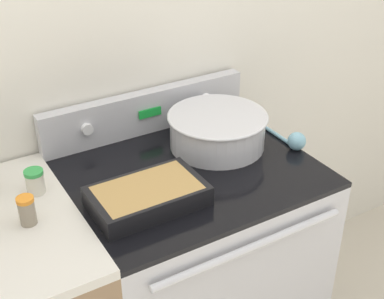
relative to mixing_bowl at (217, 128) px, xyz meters
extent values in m
cube|color=silver|center=(-0.16, 0.29, 0.22)|extent=(8.00, 0.05, 2.50)
cube|color=#BCBCC1|center=(-0.16, -0.08, -0.56)|extent=(0.82, 0.69, 0.94)
cube|color=black|center=(-0.16, -0.08, -0.08)|extent=(0.82, 0.69, 0.02)
cylinder|color=silver|center=(-0.16, -0.44, -0.15)|extent=(0.67, 0.02, 0.02)
cube|color=#BCBCC1|center=(-0.16, 0.23, 0.01)|extent=(0.82, 0.05, 0.16)
cylinder|color=white|center=(-0.41, 0.20, 0.02)|extent=(0.04, 0.02, 0.04)
cylinder|color=white|center=(0.08, 0.20, 0.02)|extent=(0.04, 0.02, 0.04)
cube|color=green|center=(-0.16, 0.20, 0.02)|extent=(0.09, 0.01, 0.03)
cylinder|color=silver|center=(0.00, 0.00, -0.01)|extent=(0.34, 0.34, 0.12)
torus|color=silver|center=(0.00, 0.00, 0.05)|extent=(0.36, 0.36, 0.01)
cylinder|color=beige|center=(0.00, 0.00, 0.04)|extent=(0.31, 0.31, 0.02)
cube|color=black|center=(-0.38, -0.20, -0.04)|extent=(0.34, 0.21, 0.06)
cube|color=#B2894C|center=(-0.38, -0.20, -0.03)|extent=(0.30, 0.18, 0.03)
cylinder|color=#7AB2C6|center=(0.23, -0.02, -0.06)|extent=(0.01, 0.29, 0.01)
sphere|color=#7AB2C6|center=(0.23, -0.17, -0.04)|extent=(0.07, 0.07, 0.07)
cylinder|color=beige|center=(-0.65, 0.03, -0.03)|extent=(0.06, 0.06, 0.07)
cylinder|color=green|center=(-0.65, 0.03, 0.01)|extent=(0.06, 0.06, 0.01)
cylinder|color=gray|center=(-0.72, -0.12, -0.02)|extent=(0.05, 0.05, 0.08)
cylinder|color=orange|center=(-0.72, -0.12, 0.02)|extent=(0.05, 0.05, 0.01)
camera|label=1|loc=(-0.94, -1.39, 0.89)|focal=50.00mm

